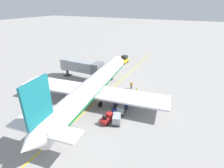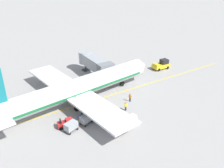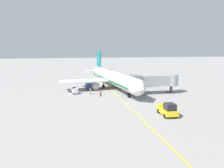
% 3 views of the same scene
% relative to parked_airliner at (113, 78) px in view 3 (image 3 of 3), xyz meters
% --- Properties ---
extents(ground_plane, '(400.00, 400.00, 0.00)m').
position_rel_parked_airliner_xyz_m(ground_plane, '(0.85, 0.75, -3.19)').
color(ground_plane, gray).
extents(gate_lead_in_line, '(0.24, 80.00, 0.01)m').
position_rel_parked_airliner_xyz_m(gate_lead_in_line, '(0.85, 0.75, -3.18)').
color(gate_lead_in_line, gold).
rests_on(gate_lead_in_line, ground).
extents(parked_airliner, '(30.42, 37.33, 10.63)m').
position_rel_parked_airliner_xyz_m(parked_airliner, '(0.00, 0.00, 0.00)').
color(parked_airliner, silver).
rests_on(parked_airliner, ground).
extents(jet_bridge, '(12.49, 3.50, 4.98)m').
position_rel_parked_airliner_xyz_m(jet_bridge, '(-9.16, 8.73, 0.27)').
color(jet_bridge, '#93999E').
rests_on(jet_bridge, ground).
extents(pushback_tractor, '(2.41, 4.50, 2.40)m').
position_rel_parked_airliner_xyz_m(pushback_tractor, '(-4.24, 25.56, -2.09)').
color(pushback_tractor, gold).
rests_on(pushback_tractor, ground).
extents(baggage_tug_lead, '(1.77, 2.71, 1.62)m').
position_rel_parked_airliner_xyz_m(baggage_tug_lead, '(11.01, 4.50, -2.47)').
color(baggage_tug_lead, silver).
rests_on(baggage_tug_lead, ground).
extents(baggage_tug_trailing, '(1.90, 2.74, 1.62)m').
position_rel_parked_airliner_xyz_m(baggage_tug_trailing, '(5.77, -1.07, -2.47)').
color(baggage_tug_trailing, '#1E339E').
rests_on(baggage_tug_trailing, ground).
extents(baggage_tug_spare, '(1.61, 2.65, 1.62)m').
position_rel_parked_airliner_xyz_m(baggage_tug_spare, '(5.98, -5.02, -2.47)').
color(baggage_tug_spare, '#B21E1E').
rests_on(baggage_tug_spare, ground).
extents(baggage_cart_front, '(1.96, 2.96, 1.58)m').
position_rel_parked_airliner_xyz_m(baggage_cart_front, '(6.73, 0.87, -2.24)').
color(baggage_cart_front, '#4C4C51').
rests_on(baggage_cart_front, ground).
extents(baggage_cart_second_in_train, '(1.96, 2.96, 1.58)m').
position_rel_parked_airliner_xyz_m(baggage_cart_second_in_train, '(6.93, -1.74, -2.24)').
color(baggage_cart_second_in_train, '#4C4C51').
rests_on(baggage_cart_second_in_train, ground).
extents(baggage_cart_third_in_train, '(1.96, 2.96, 1.58)m').
position_rel_parked_airliner_xyz_m(baggage_cart_third_in_train, '(7.51, -4.71, -2.24)').
color(baggage_cart_third_in_train, '#4C4C51').
rests_on(baggage_cart_third_in_train, ground).
extents(ground_crew_wing_walker, '(0.72, 0.34, 1.69)m').
position_rel_parked_airliner_xyz_m(ground_crew_wing_walker, '(4.96, 8.84, -2.23)').
color(ground_crew_wing_walker, '#232328').
rests_on(ground_crew_wing_walker, ground).
extents(ground_crew_loader, '(0.25, 0.72, 1.69)m').
position_rel_parked_airliner_xyz_m(ground_crew_loader, '(7.19, 6.22, -2.23)').
color(ground_crew_loader, '#232328').
rests_on(ground_crew_loader, ground).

